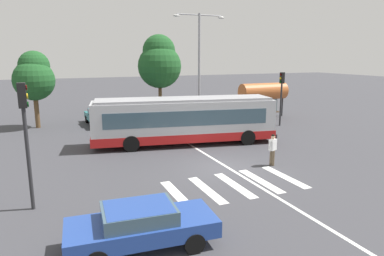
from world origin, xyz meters
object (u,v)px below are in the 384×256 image
Objects in this scene: foreground_sedan at (141,224)px; parked_car_blue at (129,113)px; pedestrian_crossing_street at (273,148)px; bus_stop_shelter at (263,92)px; traffic_light_far_corner at (281,90)px; parked_car_teal at (99,116)px; parked_car_charcoal at (158,111)px; traffic_light_near_corner at (25,127)px; parked_car_white at (187,110)px; background_tree_left at (34,76)px; twin_arm_street_lamp at (199,56)px; city_transit_bus at (184,120)px; background_tree_right at (159,62)px.

parked_car_blue is at bearing 78.10° from foreground_sedan.
bus_stop_shelter is (7.92, 12.50, 1.45)m from pedestrian_crossing_street.
pedestrian_crossing_street is at bearing -129.14° from traffic_light_far_corner.
parked_car_charcoal is (5.34, 0.45, 0.00)m from parked_car_teal.
parked_car_charcoal is 11.09m from traffic_light_far_corner.
parked_car_blue is 0.95× the size of traffic_light_near_corner.
background_tree_left reaches higher than parked_car_white.
twin_arm_street_lamp is at bearing 83.08° from pedestrian_crossing_street.
city_transit_bus is 12.71m from foreground_sedan.
background_tree_right is (-6.95, 10.95, 2.14)m from traffic_light_far_corner.
twin_arm_street_lamp is (5.79, -2.18, 4.92)m from parked_car_blue.
parked_car_teal is at bearing 170.54° from bus_stop_shelter.
pedestrian_crossing_street is at bearing 4.24° from traffic_light_near_corner.
pedestrian_crossing_street is at bearing -65.52° from parked_car_teal.
background_tree_right reaches higher than background_tree_left.
parked_car_blue is at bearing 105.44° from pedestrian_crossing_street.
parked_car_blue is (-1.62, 9.11, -0.82)m from city_transit_bus.
city_transit_bus is 2.64× the size of bus_stop_shelter.
background_tree_right is at bearing 137.84° from bus_stop_shelter.
bus_stop_shelter is at bearing 77.03° from traffic_light_far_corner.
traffic_light_near_corner is 1.04× the size of bus_stop_shelter.
foreground_sedan is 0.96× the size of traffic_light_near_corner.
parked_car_white is 0.75× the size of background_tree_left.
twin_arm_street_lamp is at bearing -77.10° from background_tree_right.
twin_arm_street_lamp reaches higher than city_transit_bus.
traffic_light_near_corner is at bearing -114.74° from parked_car_blue.
traffic_light_far_corner is at bearing -57.61° from background_tree_right.
parked_car_charcoal is 0.75× the size of background_tree_left.
twin_arm_street_lamp is (3.06, -2.35, 4.92)m from parked_car_charcoal.
background_tree_left is (-3.09, 20.86, 3.38)m from foreground_sedan.
traffic_light_far_corner is at bearing 14.73° from city_transit_bus.
city_transit_bus is 10.04m from traffic_light_far_corner.
parked_car_white is at bearing 50.95° from traffic_light_near_corner.
foreground_sedan and parked_car_teal have the same top height.
parked_car_white is 0.50× the size of twin_arm_street_lamp.
parked_car_teal is 0.50× the size of twin_arm_street_lamp.
twin_arm_street_lamp reaches higher than background_tree_left.
pedestrian_crossing_street is (2.58, -6.11, -0.62)m from city_transit_bus.
parked_car_teal is 0.95× the size of traffic_light_near_corner.
parked_car_white is 5.32m from twin_arm_street_lamp.
parked_car_blue is 0.58× the size of background_tree_right.
traffic_light_near_corner is (-9.03, -6.97, 1.64)m from city_transit_bus.
parked_car_teal is (-6.81, 14.95, -0.20)m from pedestrian_crossing_street.
traffic_light_near_corner is at bearing -90.11° from background_tree_left.
traffic_light_far_corner is (9.62, 2.53, 1.40)m from city_transit_bus.
bus_stop_shelter is 7.15m from twin_arm_street_lamp.
parked_car_blue is (-4.21, 15.22, -0.20)m from pedestrian_crossing_street.
twin_arm_street_lamp is at bearing 141.03° from traffic_light_far_corner.
background_tree_left is (-4.78, 0.80, 3.38)m from parked_car_teal.
background_tree_right is at bearing 102.90° from twin_arm_street_lamp.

